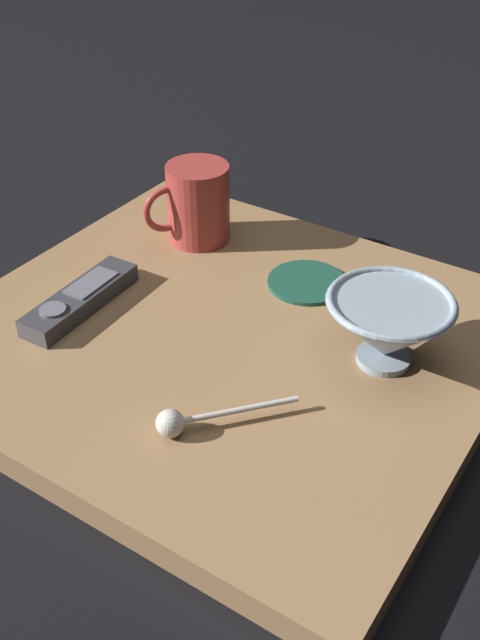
{
  "coord_description": "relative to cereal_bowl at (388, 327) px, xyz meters",
  "views": [
    {
      "loc": [
        0.56,
        0.39,
        0.54
      ],
      "look_at": [
        -0.0,
        0.02,
        0.05
      ],
      "focal_mm": 42.31,
      "sensor_mm": 36.0,
      "label": 1
    }
  ],
  "objects": [
    {
      "name": "ground_plane",
      "position": [
        0.05,
        -0.17,
        -0.08
      ],
      "size": [
        6.0,
        6.0,
        0.0
      ],
      "primitive_type": "plane",
      "color": "black"
    },
    {
      "name": "tv_remote_near",
      "position": [
        0.1,
        -0.34,
        -0.03
      ],
      "size": [
        0.16,
        0.05,
        0.03
      ],
      "color": "#38383D",
      "rests_on": "table"
    },
    {
      "name": "teaspoon",
      "position": [
        0.2,
        -0.11,
        -0.03
      ],
      "size": [
        0.11,
        0.1,
        0.03
      ],
      "color": "silver",
      "rests_on": "table"
    },
    {
      "name": "coffee_mug",
      "position": [
        -0.1,
        -0.32,
        0.01
      ],
      "size": [
        0.11,
        0.08,
        0.1
      ],
      "color": "#A53833",
      "rests_on": "table"
    },
    {
      "name": "table",
      "position": [
        0.05,
        -0.17,
        -0.06
      ],
      "size": [
        0.54,
        0.59,
        0.03
      ],
      "color": "#936D47",
      "rests_on": "ground"
    },
    {
      "name": "cereal_bowl",
      "position": [
        0.0,
        0.0,
        0.0
      ],
      "size": [
        0.13,
        0.13,
        0.08
      ],
      "color": "#8C9EAD",
      "rests_on": "table"
    },
    {
      "name": "drink_coaster",
      "position": [
        -0.09,
        -0.14,
        -0.04
      ],
      "size": [
        0.1,
        0.1,
        0.01
      ],
      "color": "#194738",
      "rests_on": "table"
    }
  ]
}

